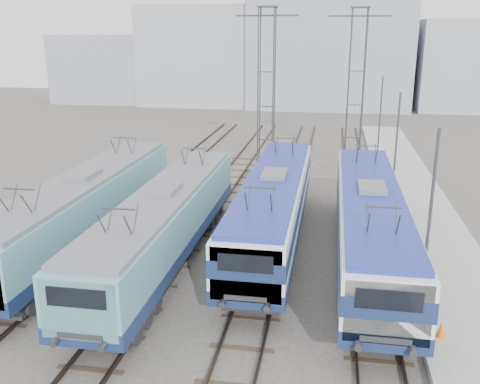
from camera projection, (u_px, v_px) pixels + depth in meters
name	position (u px, v px, depth m)	size (l,w,h in m)	color
ground	(192.00, 314.00, 20.21)	(160.00, 160.00, 0.00)	#514C47
platform	(436.00, 248.00, 26.05)	(4.00, 70.00, 0.30)	#9E9E99
locomotive_far_left	(84.00, 206.00, 25.76)	(2.79, 17.64, 3.32)	navy
locomotive_center_left	(164.00, 222.00, 23.70)	(2.72, 17.15, 3.23)	navy
locomotive_center_right	(274.00, 203.00, 26.09)	(2.75, 17.39, 3.27)	navy
locomotive_far_right	(370.00, 220.00, 23.67)	(2.79, 17.63, 3.31)	navy
catenary_tower_west	(266.00, 84.00, 39.10)	(4.50, 1.20, 12.00)	#3F4247
catenary_tower_east	(356.00, 83.00, 39.93)	(4.50, 1.20, 12.00)	#3F4247
mast_front	(429.00, 222.00, 19.70)	(0.12, 0.12, 7.00)	#3F4247
mast_mid	(395.00, 153.00, 31.03)	(0.12, 0.12, 7.00)	#3F4247
mast_rear	(380.00, 121.00, 42.36)	(0.12, 0.12, 7.00)	#3F4247
safety_cone	(441.00, 329.00, 18.02)	(0.28, 0.28, 0.58)	#FD6006
building_west	(206.00, 56.00, 79.08)	(18.00, 12.00, 14.00)	#9BA2AE
building_center	(330.00, 42.00, 75.56)	(22.00, 14.00, 18.00)	#8F96AD
building_east	(477.00, 65.00, 73.13)	(16.00, 12.00, 12.00)	#9BA2AE
building_far_west	(105.00, 69.00, 82.27)	(14.00, 10.00, 10.00)	#8F96AD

